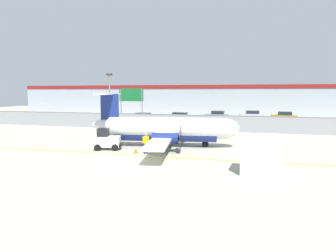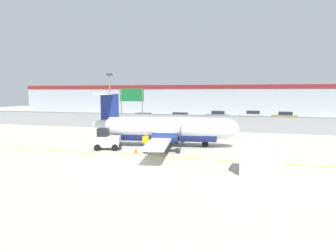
# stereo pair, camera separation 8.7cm
# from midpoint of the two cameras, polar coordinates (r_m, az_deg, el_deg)

# --- Properties ---
(ground_plane) EXTENTS (140.00, 140.00, 0.01)m
(ground_plane) POSITION_cam_midpoint_polar(r_m,az_deg,el_deg) (24.02, -5.23, -5.60)
(ground_plane) COLOR #B2AD99
(perimeter_fence) EXTENTS (98.00, 0.10, 2.10)m
(perimeter_fence) POSITION_cam_midpoint_polar(r_m,az_deg,el_deg) (39.09, 2.81, 0.78)
(perimeter_fence) COLOR gray
(perimeter_fence) RESTS_ON ground
(parking_lot_strip) EXTENTS (98.00, 17.00, 0.12)m
(parking_lot_strip) POSITION_cam_midpoint_polar(r_m,az_deg,el_deg) (50.45, 5.53, 0.85)
(parking_lot_strip) COLOR #38383A
(parking_lot_strip) RESTS_ON ground
(background_building) EXTENTS (91.00, 8.10, 6.50)m
(background_building) POSITION_cam_midpoint_polar(r_m,az_deg,el_deg) (68.53, 8.08, 5.00)
(background_building) COLOR #A8B2BC
(background_building) RESTS_ON ground
(commuter_airplane) EXTENTS (13.70, 16.06, 4.92)m
(commuter_airplane) POSITION_cam_midpoint_polar(r_m,az_deg,el_deg) (27.50, -0.13, -0.65)
(commuter_airplane) COLOR white
(commuter_airplane) RESTS_ON ground
(baggage_tug) EXTENTS (2.54, 1.87, 1.88)m
(baggage_tug) POSITION_cam_midpoint_polar(r_m,az_deg,el_deg) (26.70, -11.67, -2.62)
(baggage_tug) COLOR silver
(baggage_tug) RESTS_ON ground
(ground_crew_worker) EXTENTS (0.50, 0.47, 1.70)m
(ground_crew_worker) POSITION_cam_midpoint_polar(r_m,az_deg,el_deg) (24.53, -4.34, -3.08)
(ground_crew_worker) COLOR #191E4C
(ground_crew_worker) RESTS_ON ground
(cargo_container) EXTENTS (2.57, 2.20, 2.20)m
(cargo_container) POSITION_cam_midpoint_polar(r_m,az_deg,el_deg) (19.37, 17.33, -5.52)
(cargo_container) COLOR silver
(cargo_container) RESTS_ON ground
(traffic_cone_near_left) EXTENTS (0.36, 0.36, 0.64)m
(traffic_cone_near_left) POSITION_cam_midpoint_polar(r_m,az_deg,el_deg) (30.55, -12.57, -2.52)
(traffic_cone_near_left) COLOR orange
(traffic_cone_near_left) RESTS_ON ground
(traffic_cone_near_right) EXTENTS (0.36, 0.36, 0.64)m
(traffic_cone_near_right) POSITION_cam_midpoint_polar(r_m,az_deg,el_deg) (24.88, -6.26, -4.46)
(traffic_cone_near_right) COLOR orange
(traffic_cone_near_right) RESTS_ON ground
(parked_car_0) EXTENTS (4.28, 2.17, 1.58)m
(parked_car_0) POSITION_cam_midpoint_polar(r_m,az_deg,el_deg) (52.62, -11.30, 1.90)
(parked_car_0) COLOR navy
(parked_car_0) RESTS_ON parking_lot_strip
(parked_car_1) EXTENTS (4.36, 2.35, 1.58)m
(parked_car_1) POSITION_cam_midpoint_polar(r_m,az_deg,el_deg) (47.96, -4.98, 1.56)
(parked_car_1) COLOR red
(parked_car_1) RESTS_ON parking_lot_strip
(parked_car_2) EXTENTS (4.35, 2.32, 1.58)m
(parked_car_2) POSITION_cam_midpoint_polar(r_m,az_deg,el_deg) (49.08, 2.33, 1.70)
(parked_car_2) COLOR silver
(parked_car_2) RESTS_ON parking_lot_strip
(parked_car_3) EXTENTS (4.26, 2.12, 1.58)m
(parked_car_3) POSITION_cam_midpoint_polar(r_m,az_deg,el_deg) (53.42, 9.30, 2.01)
(parked_car_3) COLOR gray
(parked_car_3) RESTS_ON parking_lot_strip
(parked_car_4) EXTENTS (4.33, 2.29, 1.58)m
(parked_car_4) POSITION_cam_midpoint_polar(r_m,az_deg,el_deg) (55.42, 15.58, 2.02)
(parked_car_4) COLOR silver
(parked_car_4) RESTS_ON parking_lot_strip
(parked_car_5) EXTENTS (4.33, 2.28, 1.58)m
(parked_car_5) POSITION_cam_midpoint_polar(r_m,az_deg,el_deg) (54.36, 21.19, 1.73)
(parked_car_5) COLOR #B28C19
(parked_car_5) RESTS_ON parking_lot_strip
(apron_light_pole) EXTENTS (0.70, 0.30, 7.27)m
(apron_light_pole) POSITION_cam_midpoint_polar(r_m,az_deg,el_deg) (37.97, -11.11, 5.31)
(apron_light_pole) COLOR slate
(apron_light_pole) RESTS_ON ground
(highway_sign) EXTENTS (3.60, 0.14, 5.50)m
(highway_sign) POSITION_cam_midpoint_polar(r_m,az_deg,el_deg) (42.93, -7.05, 5.29)
(highway_sign) COLOR slate
(highway_sign) RESTS_ON ground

